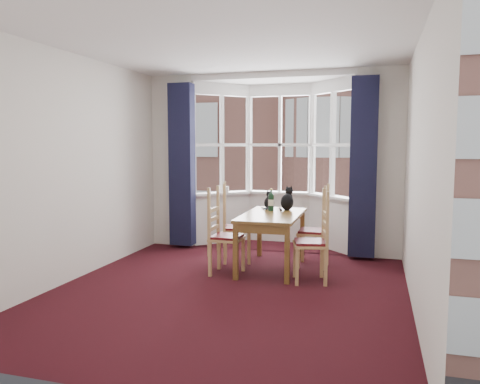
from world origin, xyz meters
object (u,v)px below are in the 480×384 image
at_px(chair_left_near, 220,238).
at_px(cat_left, 269,202).
at_px(chair_right_near, 318,244).
at_px(dining_table, 272,221).
at_px(candle_tall, 227,189).
at_px(cat_right, 287,201).
at_px(wine_bottle, 271,201).
at_px(chair_right_far, 320,233).
at_px(chair_left_far, 231,229).

xyz_separation_m(chair_left_near, cat_left, (0.46, 0.86, 0.39)).
bearing_deg(chair_right_near, cat_left, 132.30).
bearing_deg(cat_left, dining_table, -72.47).
xyz_separation_m(chair_left_near, candle_tall, (-0.50, 1.83, 0.45)).
xyz_separation_m(chair_left_near, cat_right, (0.73, 0.84, 0.42)).
bearing_deg(wine_bottle, chair_left_near, -127.03).
xyz_separation_m(dining_table, chair_right_far, (0.61, 0.29, -0.19)).
xyz_separation_m(dining_table, wine_bottle, (-0.07, 0.27, 0.23)).
xyz_separation_m(chair_right_near, cat_right, (-0.54, 0.87, 0.42)).
height_order(cat_left, candle_tall, cat_left).
relative_size(chair_right_far, candle_tall, 8.73).
distance_m(cat_left, cat_right, 0.27).
xyz_separation_m(cat_left, candle_tall, (-0.95, 0.97, 0.06)).
bearing_deg(cat_right, chair_left_far, -165.78).
xyz_separation_m(dining_table, chair_right_near, (0.67, -0.45, -0.19)).
distance_m(chair_left_near, cat_right, 1.19).
distance_m(chair_left_far, cat_right, 0.91).
relative_size(dining_table, candle_tall, 13.33).
relative_size(chair_right_near, chair_right_far, 1.00).
distance_m(dining_table, wine_bottle, 0.37).
xyz_separation_m(chair_left_far, wine_bottle, (0.58, 0.05, 0.42)).
xyz_separation_m(chair_right_far, wine_bottle, (-0.68, -0.02, 0.42)).
height_order(chair_left_near, candle_tall, candle_tall).
relative_size(chair_left_far, cat_left, 3.32).
bearing_deg(chair_right_near, chair_right_far, 94.74).
distance_m(chair_left_near, candle_tall, 1.95).
bearing_deg(wine_bottle, candle_tall, 131.77).
relative_size(chair_right_near, wine_bottle, 2.93).
height_order(chair_left_far, candle_tall, candle_tall).
bearing_deg(chair_right_far, chair_right_near, -85.26).
bearing_deg(dining_table, wine_bottle, 105.25).
distance_m(chair_right_near, candle_tall, 2.60).
distance_m(chair_left_near, wine_bottle, 0.96).
height_order(dining_table, candle_tall, candle_tall).
bearing_deg(cat_right, chair_right_far, -15.86).
bearing_deg(chair_left_far, chair_left_near, -84.72).
bearing_deg(chair_left_far, wine_bottle, 4.63).
xyz_separation_m(chair_left_far, cat_right, (0.79, 0.20, 0.42)).
distance_m(chair_right_near, wine_bottle, 1.12).
relative_size(dining_table, chair_left_far, 1.53).
bearing_deg(chair_left_near, chair_right_near, -1.17).
bearing_deg(chair_left_far, chair_right_near, -26.85).
distance_m(cat_left, wine_bottle, 0.19).
bearing_deg(chair_left_far, cat_left, 22.97).
height_order(chair_right_near, cat_right, cat_right).
bearing_deg(cat_left, chair_left_near, -117.84).
relative_size(dining_table, cat_right, 3.98).
distance_m(dining_table, chair_right_near, 0.83).
height_order(wine_bottle, candle_tall, wine_bottle).
distance_m(chair_left_far, wine_bottle, 0.72).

